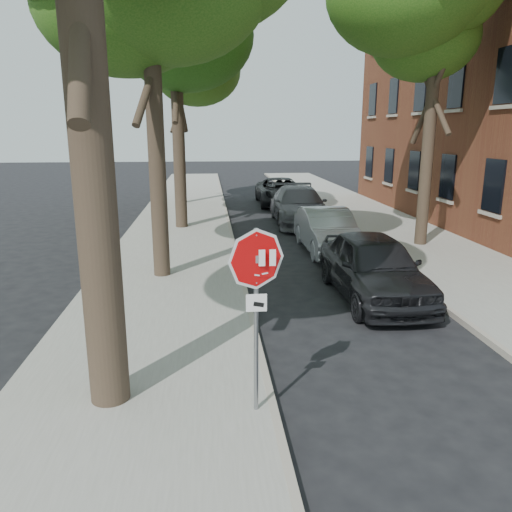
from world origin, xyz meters
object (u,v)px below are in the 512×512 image
at_px(stop_sign, 256,286).
at_px(tree_right, 436,23).
at_px(tree_mid_b, 174,18).
at_px(car_c, 299,206).
at_px(car_d, 280,192).
at_px(car_a, 374,267).
at_px(car_b, 327,231).
at_px(tree_far, 177,64).

distance_m(stop_sign, tree_right, 13.23).
bearing_deg(tree_mid_b, stop_sign, -83.05).
bearing_deg(car_c, car_d, 91.90).
xyz_separation_m(stop_sign, car_d, (3.30, 20.43, -1.23)).
bearing_deg(car_a, tree_right, 56.88).
xyz_separation_m(tree_mid_b, car_d, (5.02, 6.28, -7.28)).
xyz_separation_m(tree_right, car_c, (-3.38, 4.70, -6.43)).
bearing_deg(car_a, car_d, 89.70).
bearing_deg(car_d, car_b, -89.15).
bearing_deg(car_c, car_b, -88.10).
bearing_deg(car_c, tree_mid_b, -170.31).
relative_size(tree_right, car_b, 2.15).
distance_m(stop_sign, car_d, 20.73).
distance_m(car_b, car_c, 5.17).
bearing_deg(car_d, car_c, -89.15).
height_order(car_b, car_d, car_d).
relative_size(car_b, car_c, 0.80).
distance_m(car_a, car_c, 9.94).
height_order(tree_mid_b, car_d, tree_mid_b).
bearing_deg(car_c, car_a, -88.10).
height_order(tree_mid_b, tree_far, tree_mid_b).
bearing_deg(tree_mid_b, tree_far, 92.44).
bearing_deg(stop_sign, car_c, 77.46).
distance_m(stop_sign, car_b, 10.29).
height_order(stop_sign, car_d, stop_sign).
bearing_deg(car_d, tree_right, -70.98).
distance_m(tree_right, car_c, 8.65).
bearing_deg(stop_sign, car_b, 71.15).
distance_m(stop_sign, tree_mid_b, 15.48).
relative_size(car_b, car_d, 0.84).
bearing_deg(tree_right, tree_mid_b, 154.48).
xyz_separation_m(tree_mid_b, car_a, (5.02, -9.25, -7.21)).
relative_size(stop_sign, car_b, 0.60).
xyz_separation_m(tree_right, car_d, (-3.38, 10.29, -6.49)).
height_order(tree_mid_b, car_b, tree_mid_b).
bearing_deg(tree_far, tree_mid_b, -87.56).
bearing_deg(car_b, tree_far, 114.64).
bearing_deg(tree_right, car_b, -172.10).
bearing_deg(tree_mid_b, car_a, -61.49).
bearing_deg(car_a, car_b, 89.70).
relative_size(tree_far, tree_right, 1.00).
height_order(tree_right, car_b, tree_right).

